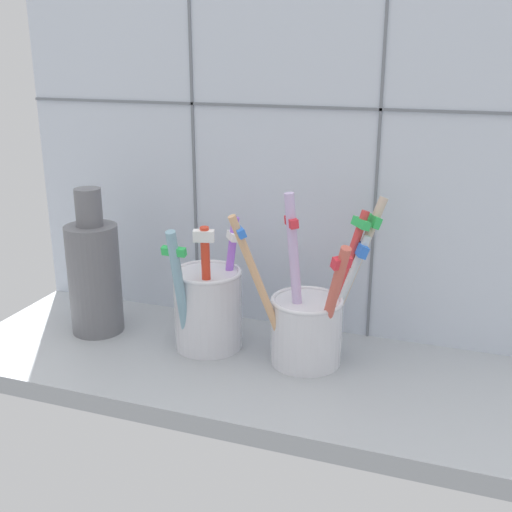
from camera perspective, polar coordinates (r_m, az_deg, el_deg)
name	(u,v)px	position (r cm, az deg, el deg)	size (l,w,h in cm)	color
counter_slab	(248,372)	(68.47, -0.73, -10.34)	(64.00, 22.00, 2.00)	#9EA3A8
tile_wall_back	(284,152)	(72.36, 2.54, 9.28)	(64.00, 2.20, 45.00)	silver
toothbrush_cup_left	(208,306)	(69.85, -4.36, -4.45)	(7.54, 9.81, 14.72)	silver
toothbrush_cup_right	(309,321)	(66.59, 4.79, -5.82)	(13.92, 11.16, 18.47)	silver
ceramic_vase	(94,274)	(75.19, -14.30, -1.56)	(5.96, 5.96, 16.98)	slate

